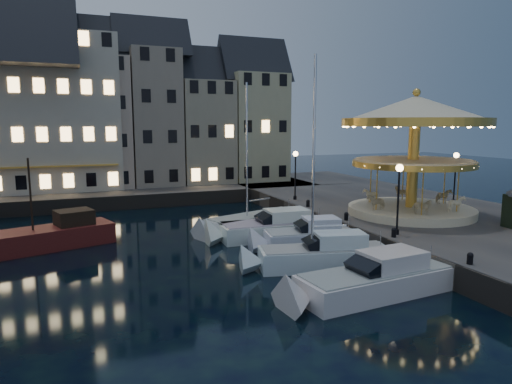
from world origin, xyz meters
name	(u,v)px	position (x,y,z in m)	size (l,w,h in m)	color
ground	(295,275)	(0.00, 0.00, 0.00)	(160.00, 160.00, 0.00)	black
quay_east	(427,220)	(14.00, 6.00, 0.65)	(16.00, 56.00, 1.30)	#474442
quay_north	(102,194)	(-8.00, 28.00, 0.65)	(44.00, 12.00, 1.30)	#474442
quaywall_e	(334,229)	(6.00, 6.00, 0.65)	(0.15, 44.00, 1.30)	#47423A
quaywall_n	(129,203)	(-6.00, 22.00, 0.65)	(48.00, 0.15, 1.30)	#47423A
streetlamp_b	(399,189)	(7.20, 1.00, 4.02)	(0.44, 0.44, 4.17)	black
streetlamp_c	(295,168)	(7.20, 14.50, 4.02)	(0.44, 0.44, 4.17)	black
streetlamp_d	(455,170)	(18.50, 8.00, 4.02)	(0.44, 0.44, 4.17)	black
bollard_a	(470,258)	(6.60, -5.00, 1.60)	(0.30, 0.30, 0.57)	black
bollard_b	(394,232)	(6.60, 0.50, 1.60)	(0.30, 0.30, 0.57)	black
bollard_c	(346,216)	(6.60, 5.50, 1.60)	(0.30, 0.30, 0.57)	black
bollard_d	(308,203)	(6.60, 11.00, 1.60)	(0.30, 0.30, 0.57)	black
townhouse_nb	(32,119)	(-14.05, 30.00, 8.28)	(6.16, 8.00, 13.80)	slate
townhouse_nc	(97,114)	(-8.00, 30.00, 8.78)	(6.82, 8.00, 14.80)	tan
townhouse_nd	(153,110)	(-2.25, 30.00, 9.28)	(5.50, 8.00, 15.80)	gray
townhouse_ne	(202,124)	(3.20, 30.00, 7.78)	(6.16, 8.00, 12.80)	gray
townhouse_nf	(252,119)	(9.25, 30.00, 8.28)	(6.82, 8.00, 13.80)	tan
hotel_corner	(32,103)	(-14.00, 30.00, 9.78)	(17.60, 9.00, 16.80)	#BFB6A0
motorboat_b	(369,282)	(1.88, -3.82, 0.64)	(8.69, 3.20, 2.15)	silver
motorboat_c	(317,256)	(1.65, 0.61, 0.68)	(8.15, 3.78, 10.81)	silver
motorboat_d	(304,239)	(2.82, 4.40, 0.64)	(6.80, 3.23, 2.15)	silver
motorboat_e	(269,229)	(1.80, 7.57, 0.64)	(8.62, 2.78, 2.15)	silver
motorboat_f	(249,224)	(1.29, 10.12, 0.53)	(8.72, 4.85, 11.71)	silver
red_fishing_boat	(54,236)	(-11.83, 10.52, 0.70)	(7.91, 4.72, 5.94)	#5D1A17
carousel	(415,133)	(12.08, 5.57, 7.17)	(10.19, 10.19, 8.92)	beige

